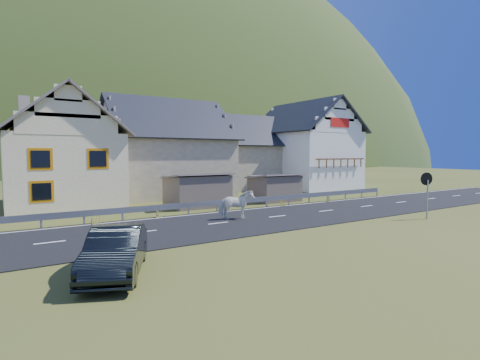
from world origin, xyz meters
TOP-DOWN VIEW (x-y plane):
  - ground at (0.00, 0.00)m, footprint 160.00×160.00m
  - road at (0.00, 0.00)m, footprint 60.00×7.00m
  - lane_markings at (0.00, 0.00)m, footprint 60.00×6.60m
  - guardrail at (-0.00, 3.68)m, footprint 28.10×0.09m
  - shed_left at (-2.00, 6.50)m, footprint 4.30×3.30m
  - shed_right at (4.50, 6.00)m, footprint 3.80×2.90m
  - house_cream at (-10.00, 12.00)m, footprint 7.80×9.80m
  - house_stone_a at (-1.00, 15.00)m, footprint 10.80×9.80m
  - house_stone_b at (9.00, 17.00)m, footprint 9.80×8.80m
  - house_white at (15.00, 14.00)m, footprint 8.80×10.80m
  - mountain at (5.00, 180.00)m, footprint 440.00×280.00m
  - horse at (-2.56, 0.50)m, footprint 1.22×2.06m
  - car at (-10.73, -5.50)m, footprint 3.14×4.60m
  - traffic_mirror at (6.75, -5.06)m, footprint 0.71×0.33m

SIDE VIEW (x-z plane):
  - mountain at x=5.00m, z-range -150.00..110.00m
  - ground at x=0.00m, z-range 0.00..0.00m
  - road at x=0.00m, z-range 0.00..0.04m
  - lane_markings at x=0.00m, z-range 0.04..0.05m
  - guardrail at x=0.00m, z-range 0.19..0.94m
  - car at x=-10.73m, z-range 0.00..1.44m
  - horse at x=-2.56m, z-range 0.04..1.67m
  - shed_right at x=4.50m, z-range -0.10..2.10m
  - shed_left at x=-2.00m, z-range -0.10..2.30m
  - traffic_mirror at x=6.75m, z-range 0.62..3.27m
  - house_stone_b at x=9.00m, z-range 0.19..8.29m
  - house_cream at x=-10.00m, z-range 0.21..8.51m
  - house_stone_a at x=-1.00m, z-range 0.18..9.08m
  - house_white at x=15.00m, z-range 0.21..9.91m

